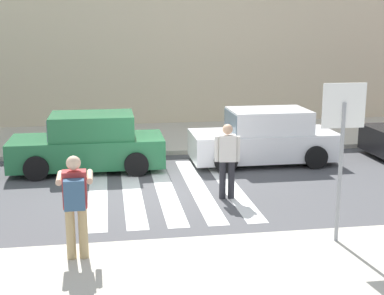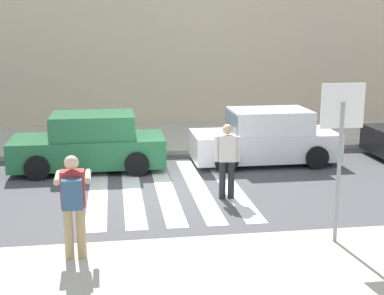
{
  "view_description": "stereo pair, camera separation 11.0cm",
  "coord_description": "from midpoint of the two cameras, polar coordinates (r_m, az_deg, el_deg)",
  "views": [
    {
      "loc": [
        -1.29,
        -12.13,
        3.86
      ],
      "look_at": [
        0.6,
        -0.2,
        1.1
      ],
      "focal_mm": 50.0,
      "sensor_mm": 36.0,
      "label": 1
    },
    {
      "loc": [
        -1.18,
        -12.15,
        3.86
      ],
      "look_at": [
        0.6,
        -0.2,
        1.1
      ],
      "focal_mm": 50.0,
      "sensor_mm": 36.0,
      "label": 2
    }
  ],
  "objects": [
    {
      "name": "ground_plane",
      "position": [
        12.8,
        -2.55,
        -4.7
      ],
      "size": [
        120.0,
        120.0,
        0.0
      ],
      "primitive_type": "plane",
      "color": "#4C4C4F"
    },
    {
      "name": "sidewalk_far",
      "position": [
        18.57,
        -4.48,
        1.06
      ],
      "size": [
        60.0,
        4.8,
        0.14
      ],
      "primitive_type": "cube",
      "color": "beige",
      "rests_on": "ground"
    },
    {
      "name": "building_facade_far",
      "position": [
        22.58,
        -5.45,
        11.82
      ],
      "size": [
        56.0,
        4.0,
        6.93
      ],
      "primitive_type": "cube",
      "color": "beige",
      "rests_on": "ground"
    },
    {
      "name": "crosswalk_stripe_0",
      "position": [
        12.93,
        -9.74,
        -4.67
      ],
      "size": [
        0.44,
        5.2,
        0.01
      ],
      "primitive_type": "cube",
      "color": "silver",
      "rests_on": "ground"
    },
    {
      "name": "crosswalk_stripe_1",
      "position": [
        12.94,
        -6.18,
        -4.55
      ],
      "size": [
        0.44,
        5.2,
        0.01
      ],
      "primitive_type": "cube",
      "color": "silver",
      "rests_on": "ground"
    },
    {
      "name": "crosswalk_stripe_2",
      "position": [
        12.99,
        -2.64,
        -4.42
      ],
      "size": [
        0.44,
        5.2,
        0.01
      ],
      "primitive_type": "cube",
      "color": "silver",
      "rests_on": "ground"
    },
    {
      "name": "crosswalk_stripe_3",
      "position": [
        13.09,
        0.85,
        -4.27
      ],
      "size": [
        0.44,
        5.2,
        0.01
      ],
      "primitive_type": "cube",
      "color": "silver",
      "rests_on": "ground"
    },
    {
      "name": "crosswalk_stripe_4",
      "position": [
        13.24,
        4.28,
        -4.1
      ],
      "size": [
        0.44,
        5.2,
        0.01
      ],
      "primitive_type": "cube",
      "color": "silver",
      "rests_on": "ground"
    },
    {
      "name": "stop_sign",
      "position": [
        9.38,
        15.96,
        2.03
      ],
      "size": [
        0.76,
        0.08,
        2.79
      ],
      "color": "gray",
      "rests_on": "sidewalk_near"
    },
    {
      "name": "photographer_with_backpack",
      "position": [
        8.77,
        -12.21,
        -5.32
      ],
      "size": [
        0.59,
        0.85,
        1.72
      ],
      "color": "tan",
      "rests_on": "sidewalk_near"
    },
    {
      "name": "pedestrian_crossing",
      "position": [
        12.05,
        4.02,
        -1.02
      ],
      "size": [
        0.58,
        0.29,
        1.72
      ],
      "color": "#232328",
      "rests_on": "ground"
    },
    {
      "name": "parked_car_green",
      "position": [
        14.79,
        -10.64,
        0.41
      ],
      "size": [
        4.1,
        1.92,
        1.55
      ],
      "color": "#236B3D",
      "rests_on": "ground"
    },
    {
      "name": "parked_car_white",
      "position": [
        15.39,
        8.02,
        1.0
      ],
      "size": [
        4.1,
        1.92,
        1.55
      ],
      "color": "white",
      "rests_on": "ground"
    }
  ]
}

